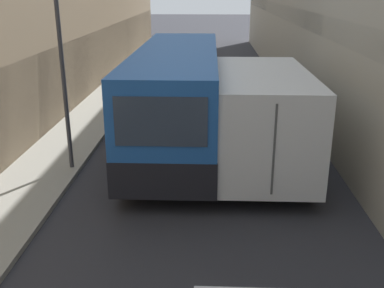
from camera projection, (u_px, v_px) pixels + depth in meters
The scene contains 5 objects.
ground_plane at pixel (201, 143), 15.35m from camera, with size 150.00×150.00×0.00m, color #2B2B30.
sidewalk_left at pixel (72, 139), 15.51m from camera, with size 2.08×60.00×0.13m.
bus at pixel (177, 96), 14.54m from camera, with size 2.51×9.99×3.20m.
box_truck at pixel (258, 112), 13.20m from camera, with size 2.48×7.54×2.89m.
street_lamp at pixel (57, 7), 11.50m from camera, with size 0.36×0.80×6.31m.
Camera 1 is at (0.29, 0.50, 5.05)m, focal length 42.00 mm.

